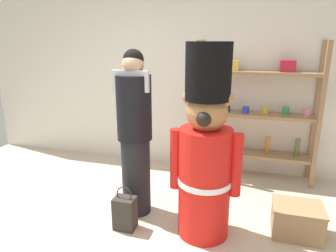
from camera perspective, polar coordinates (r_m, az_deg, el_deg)
The scene contains 6 objects.
back_wall at distance 4.27m, azimuth 3.77°, elevation 9.50°, with size 6.40×0.12×2.60m, color silver.
merchandise_shelf at distance 4.03m, azimuth 16.10°, elevation 2.58°, with size 1.50×0.35×1.77m.
teddy_bear_guard at distance 2.72m, azimuth 7.03°, elevation -5.08°, with size 0.65×0.49×1.76m.
person_shopper at distance 3.06m, azimuth -6.23°, elevation -1.28°, with size 0.36×0.35×1.69m.
shopping_bag at distance 3.07m, azimuth -8.08°, elevation -15.77°, with size 0.20×0.16×0.44m.
display_crate at distance 3.21m, azimuth 22.98°, elevation -15.87°, with size 0.45×0.36×0.30m.
Camera 1 is at (0.90, -1.95, 1.77)m, focal length 32.54 mm.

